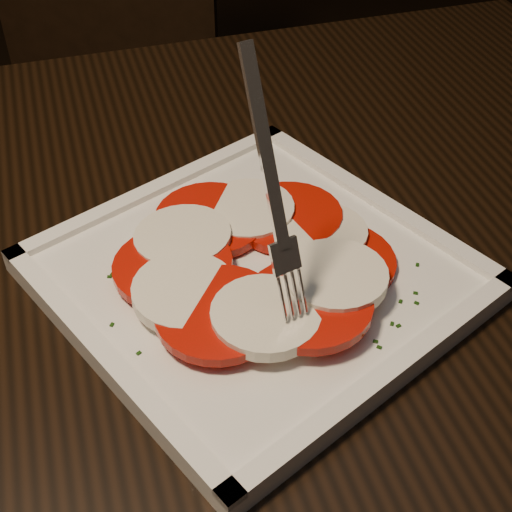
{
  "coord_description": "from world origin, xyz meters",
  "views": [
    {
      "loc": [
        0.23,
        -0.37,
        1.15
      ],
      "look_at": [
        0.37,
        0.02,
        0.78
      ],
      "focal_mm": 50.0,
      "sensor_mm": 36.0,
      "label": 1
    }
  ],
  "objects_px": {
    "table": "(138,350)",
    "fork": "(265,181)",
    "chair": "(99,58)",
    "plate": "(256,277)"
  },
  "relations": [
    {
      "from": "chair",
      "to": "plate",
      "type": "bearing_deg",
      "value": -66.02
    },
    {
      "from": "table",
      "to": "fork",
      "type": "xyz_separation_m",
      "value": [
        0.09,
        -0.08,
        0.23
      ]
    },
    {
      "from": "table",
      "to": "chair",
      "type": "bearing_deg",
      "value": 84.06
    },
    {
      "from": "table",
      "to": "plate",
      "type": "height_order",
      "value": "plate"
    },
    {
      "from": "chair",
      "to": "fork",
      "type": "xyz_separation_m",
      "value": [
        0.01,
        -0.91,
        0.34
      ]
    },
    {
      "from": "plate",
      "to": "fork",
      "type": "xyz_separation_m",
      "value": [
        -0.01,
        -0.03,
        0.12
      ]
    },
    {
      "from": "plate",
      "to": "fork",
      "type": "height_order",
      "value": "fork"
    },
    {
      "from": "chair",
      "to": "plate",
      "type": "distance_m",
      "value": 0.9
    },
    {
      "from": "fork",
      "to": "plate",
      "type": "bearing_deg",
      "value": 69.7
    },
    {
      "from": "plate",
      "to": "chair",
      "type": "bearing_deg",
      "value": 90.77
    }
  ]
}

